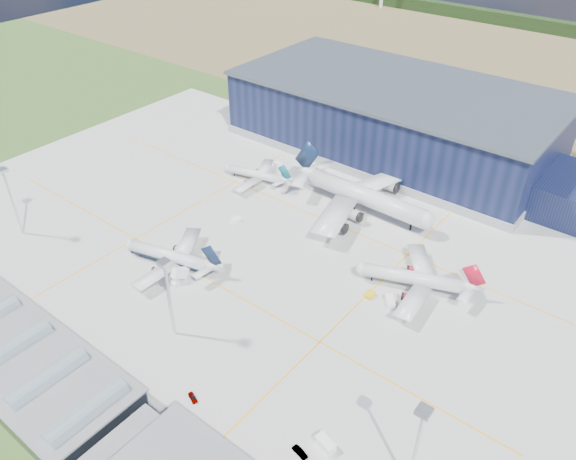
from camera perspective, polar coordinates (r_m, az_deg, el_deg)
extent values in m
plane|color=#314F1D|center=(165.52, -6.04, -3.08)|extent=(600.00, 600.00, 0.00)
cube|color=#B0B0AA|center=(171.21, -3.75, -1.47)|extent=(220.00, 160.00, 0.06)
cube|color=#FFAF0D|center=(160.19, -8.50, -4.77)|extent=(180.00, 0.40, 0.02)
cube|color=#FFAF0D|center=(187.04, 1.32, 2.10)|extent=(180.00, 0.40, 0.02)
cube|color=#FFAF0D|center=(189.34, -10.58, 1.90)|extent=(0.40, 120.00, 0.02)
cube|color=#FFAF0D|center=(152.89, 7.65, -6.96)|extent=(0.40, 120.00, 0.02)
cube|color=olive|center=(340.41, 21.24, 15.28)|extent=(600.00, 220.00, 0.01)
cube|color=black|center=(413.83, 25.38, 18.15)|extent=(600.00, 8.00, 8.00)
cube|color=#0F1732|center=(226.62, 10.76, 11.18)|extent=(120.00, 60.00, 25.00)
cube|color=#8F929C|center=(231.10, 10.47, 8.71)|extent=(121.00, 61.00, 3.20)
cube|color=#444D57|center=(221.85, 11.13, 14.25)|extent=(122.00, 62.00, 1.20)
cube|color=black|center=(146.46, -25.81, -11.74)|extent=(65.00, 22.00, 6.00)
cube|color=slate|center=(144.34, -26.13, -10.85)|extent=(66.00, 23.00, 0.50)
cube|color=slate|center=(121.33, -15.93, -21.24)|extent=(10.00, 18.00, 6.00)
cylinder|color=#8298A1|center=(144.20, -26.15, -10.79)|extent=(4.40, 18.00, 4.40)
cylinder|color=#8298A1|center=(134.45, -23.20, -13.75)|extent=(4.40, 18.00, 4.40)
cylinder|color=#8298A1|center=(125.49, -19.71, -17.11)|extent=(4.40, 18.00, 4.40)
cylinder|color=silver|center=(188.73, -26.14, 2.41)|extent=(0.70, 0.70, 22.00)
cube|color=silver|center=(183.52, -27.05, 5.43)|extent=(2.60, 2.60, 1.00)
cylinder|color=silver|center=(137.64, -11.89, -7.04)|extent=(0.70, 0.70, 22.00)
cube|color=silver|center=(130.39, -12.48, -3.26)|extent=(2.60, 2.60, 1.00)
cylinder|color=silver|center=(110.61, 12.80, -21.13)|extent=(0.70, 0.70, 22.00)
cube|color=silver|center=(101.45, 13.67, -17.46)|extent=(2.60, 2.60, 1.00)
cube|color=yellow|center=(153.54, 8.30, -6.52)|extent=(2.31, 3.19, 1.30)
cube|color=white|center=(181.26, -5.34, 1.01)|extent=(2.91, 3.77, 1.46)
cube|color=white|center=(151.78, 10.32, -7.19)|extent=(4.29, 4.54, 1.97)
cube|color=yellow|center=(165.61, 13.87, -3.73)|extent=(2.46, 3.45, 1.39)
cube|color=white|center=(213.15, -1.05, 6.70)|extent=(3.68, 2.95, 1.39)
cube|color=white|center=(121.39, 3.81, -20.86)|extent=(4.84, 3.10, 2.14)
cube|color=white|center=(159.66, -10.90, -4.57)|extent=(2.29, 4.80, 2.97)
imported|color=#99999E|center=(130.32, -9.64, -16.44)|extent=(3.46, 2.36, 1.09)
imported|color=#99999E|center=(120.71, 1.21, -21.63)|extent=(3.79, 1.92, 1.19)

